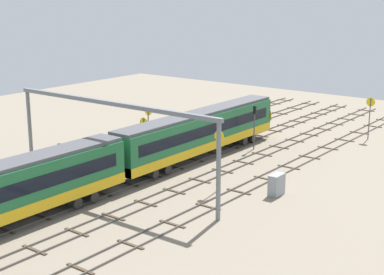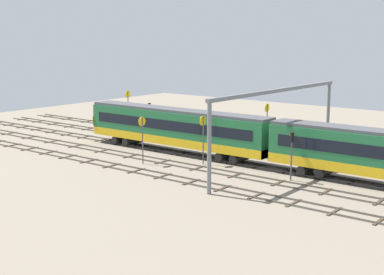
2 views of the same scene
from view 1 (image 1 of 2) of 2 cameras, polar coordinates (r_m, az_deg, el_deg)
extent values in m
plane|color=gray|center=(57.61, -1.76, -2.96)|extent=(98.15, 98.15, 0.00)
cube|color=#59544C|center=(52.24, 6.65, -4.77)|extent=(82.15, 0.07, 0.16)
cube|color=#59544C|center=(52.95, 5.31, -4.48)|extent=(82.15, 0.07, 0.16)
cube|color=#473828|center=(37.89, -10.92, -12.58)|extent=(0.24, 2.40, 0.08)
cube|color=#473828|center=(40.73, -6.07, -10.43)|extent=(0.24, 2.40, 0.08)
cube|color=#473828|center=(43.86, -1.94, -8.51)|extent=(0.24, 2.40, 0.08)
cube|color=#473828|center=(47.22, 1.59, -6.82)|extent=(0.24, 2.40, 0.08)
cube|color=#473828|center=(50.77, 4.62, -5.34)|extent=(0.24, 2.40, 0.08)
cube|color=#473828|center=(54.47, 7.23, -4.04)|extent=(0.24, 2.40, 0.08)
cube|color=#473828|center=(58.30, 9.50, -2.91)|extent=(0.24, 2.40, 0.08)
cube|color=#473828|center=(62.22, 11.48, -1.91)|extent=(0.24, 2.40, 0.08)
cube|color=#473828|center=(66.23, 13.23, -1.03)|extent=(0.24, 2.40, 0.08)
cube|color=#473828|center=(70.30, 14.77, -0.25)|extent=(0.24, 2.40, 0.08)
cube|color=#473828|center=(74.43, 16.14, 0.44)|extent=(0.24, 2.40, 0.08)
cube|color=#473828|center=(78.61, 17.36, 1.07)|extent=(0.24, 2.40, 0.08)
cube|color=#59544C|center=(54.57, 2.54, -3.86)|extent=(82.15, 0.07, 0.16)
cube|color=#59544C|center=(55.36, 1.32, -3.59)|extent=(82.15, 0.07, 0.16)
cube|color=#473828|center=(41.11, -15.23, -10.63)|extent=(0.24, 2.40, 0.08)
cube|color=#473828|center=(43.24, -11.28, -9.13)|extent=(0.24, 2.40, 0.08)
cube|color=#473828|center=(45.57, -7.75, -7.74)|extent=(0.24, 2.40, 0.08)
cube|color=#473828|center=(48.08, -4.59, -6.47)|extent=(0.24, 2.40, 0.08)
cube|color=#473828|center=(50.74, -1.76, -5.31)|extent=(0.24, 2.40, 0.08)
cube|color=#473828|center=(53.53, 0.76, -4.25)|extent=(0.24, 2.40, 0.08)
cube|color=#473828|center=(56.43, 3.03, -3.30)|extent=(0.24, 2.40, 0.08)
cube|color=#473828|center=(59.42, 5.06, -2.43)|extent=(0.24, 2.40, 0.08)
cube|color=#473828|center=(62.50, 6.90, -1.65)|extent=(0.24, 2.40, 0.08)
cube|color=#473828|center=(65.64, 8.56, -0.94)|extent=(0.24, 2.40, 0.08)
cube|color=#473828|center=(68.84, 10.07, -0.30)|extent=(0.24, 2.40, 0.08)
cube|color=#473828|center=(72.09, 11.44, 0.29)|extent=(0.24, 2.40, 0.08)
cube|color=#473828|center=(75.38, 12.70, 0.83)|extent=(0.24, 2.40, 0.08)
cube|color=#473828|center=(78.72, 13.85, 1.32)|extent=(0.24, 2.40, 0.08)
cube|color=#473828|center=(82.09, 14.90, 1.77)|extent=(0.24, 2.40, 0.08)
cube|color=#473828|center=(85.49, 15.87, 2.18)|extent=(0.24, 2.40, 0.08)
cube|color=#473828|center=(88.91, 16.77, 2.57)|extent=(0.24, 2.40, 0.08)
cube|color=#59544C|center=(57.16, -1.21, -3.01)|extent=(82.15, 0.07, 0.16)
cube|color=#59544C|center=(58.02, -2.32, -2.76)|extent=(82.15, 0.07, 0.16)
cube|color=#473828|center=(44.98, -17.99, -8.63)|extent=(0.24, 2.40, 0.08)
cube|color=#473828|center=(46.74, -14.68, -7.52)|extent=(0.24, 2.40, 0.08)
cube|color=#473828|center=(48.67, -11.63, -6.47)|extent=(0.24, 2.40, 0.08)
cube|color=#473828|center=(50.73, -8.83, -5.48)|extent=(0.24, 2.40, 0.08)
cube|color=#473828|center=(52.91, -6.27, -4.56)|extent=(0.24, 2.40, 0.08)
cube|color=#473828|center=(55.21, -3.92, -3.71)|extent=(0.24, 2.40, 0.08)
cube|color=#473828|center=(57.60, -1.76, -2.92)|extent=(0.24, 2.40, 0.08)
cube|color=#473828|center=(60.07, 0.21, -2.19)|extent=(0.24, 2.40, 0.08)
cube|color=#473828|center=(62.62, 2.03, -1.52)|extent=(0.24, 2.40, 0.08)
cube|color=#473828|center=(65.24, 3.70, -0.90)|extent=(0.24, 2.40, 0.08)
cube|color=#473828|center=(67.91, 5.24, -0.33)|extent=(0.24, 2.40, 0.08)
cube|color=#473828|center=(70.64, 6.66, 0.20)|extent=(0.24, 2.40, 0.08)
cube|color=#473828|center=(73.41, 7.98, 0.69)|extent=(0.24, 2.40, 0.08)
cube|color=#473828|center=(76.22, 9.20, 1.14)|extent=(0.24, 2.40, 0.08)
cube|color=#473828|center=(79.07, 10.33, 1.56)|extent=(0.24, 2.40, 0.08)
cube|color=#473828|center=(81.96, 11.39, 1.95)|extent=(0.24, 2.40, 0.08)
cube|color=#473828|center=(84.87, 12.37, 2.31)|extent=(0.24, 2.40, 0.08)
cube|color=#473828|center=(87.80, 13.29, 2.65)|extent=(0.24, 2.40, 0.08)
cube|color=#473828|center=(90.77, 14.15, 2.97)|extent=(0.24, 2.40, 0.08)
cube|color=#59544C|center=(59.98, -4.61, -2.23)|extent=(82.15, 0.07, 0.16)
cube|color=#59544C|center=(60.91, -5.61, -1.99)|extent=(82.15, 0.07, 0.16)
cube|color=#473828|center=(50.46, -17.49, -6.09)|extent=(0.24, 2.40, 0.08)
cube|color=#473828|center=(53.02, -13.47, -4.84)|extent=(0.24, 2.40, 0.08)
cube|color=#473828|center=(55.83, -9.86, -3.69)|extent=(0.24, 2.40, 0.08)
cube|color=#473828|center=(58.87, -6.61, -2.64)|extent=(0.24, 2.40, 0.08)
cube|color=#473828|center=(62.09, -3.70, -1.68)|extent=(0.24, 2.40, 0.08)
cube|color=#473828|center=(65.47, -1.08, -0.82)|extent=(0.24, 2.40, 0.08)
cube|color=#473828|center=(68.99, 1.28, -0.05)|extent=(0.24, 2.40, 0.08)
cube|color=#473828|center=(72.62, 3.40, 0.65)|extent=(0.24, 2.40, 0.08)
cube|color=#473828|center=(76.35, 5.32, 1.28)|extent=(0.24, 2.40, 0.08)
cube|color=#473828|center=(80.17, 7.06, 1.85)|extent=(0.24, 2.40, 0.08)
cube|color=#473828|center=(84.07, 8.64, 2.37)|extent=(0.24, 2.40, 0.08)
cube|color=#473828|center=(88.02, 10.08, 2.84)|extent=(0.24, 2.40, 0.08)
cube|color=#473828|center=(92.04, 11.39, 3.27)|extent=(0.24, 2.40, 0.08)
cube|color=#59544C|center=(63.00, -7.69, -1.51)|extent=(82.15, 0.07, 0.16)
cube|color=#59544C|center=(64.00, -8.60, -1.30)|extent=(82.15, 0.07, 0.16)
cube|color=#473828|center=(56.16, -16.88, -3.99)|extent=(0.24, 2.40, 0.08)
cube|color=#473828|center=(58.10, -14.16, -3.21)|extent=(0.24, 2.40, 0.08)
cube|color=#473828|center=(60.18, -11.62, -2.46)|extent=(0.24, 2.40, 0.08)
cube|color=#473828|center=(62.37, -9.27, -1.77)|extent=(0.24, 2.40, 0.08)
cube|color=#473828|center=(64.67, -7.07, -1.12)|extent=(0.24, 2.40, 0.08)
cube|color=#473828|center=(67.07, -5.03, -0.51)|extent=(0.24, 2.40, 0.08)
cube|color=#473828|center=(69.55, -3.14, 0.05)|extent=(0.24, 2.40, 0.08)
cube|color=#473828|center=(72.11, -1.38, 0.58)|extent=(0.24, 2.40, 0.08)
cube|color=#473828|center=(74.74, 0.27, 1.06)|extent=(0.24, 2.40, 0.08)
cube|color=#473828|center=(77.43, 1.79, 1.52)|extent=(0.24, 2.40, 0.08)
cube|color=#473828|center=(80.17, 3.22, 1.94)|extent=(0.24, 2.40, 0.08)
cube|color=#473828|center=(82.97, 4.55, 2.33)|extent=(0.24, 2.40, 0.08)
cube|color=#473828|center=(85.81, 5.79, 2.70)|extent=(0.24, 2.40, 0.08)
cube|color=#473828|center=(88.69, 6.96, 3.04)|extent=(0.24, 2.40, 0.08)
cube|color=#473828|center=(91.61, 8.05, 3.36)|extent=(0.24, 2.40, 0.08)
cube|color=#473828|center=(94.57, 9.07, 3.65)|extent=(0.24, 2.40, 0.08)
cube|color=#1E6638|center=(60.13, 0.79, 0.60)|extent=(24.00, 2.90, 3.60)
cube|color=gold|center=(60.46, 0.79, -0.64)|extent=(24.00, 2.94, 0.90)
cube|color=#4C4C51|center=(59.70, 0.80, 2.42)|extent=(24.00, 2.50, 0.30)
cube|color=black|center=(59.19, 1.93, 0.81)|extent=(22.00, 0.04, 1.10)
cube|color=black|center=(60.89, -0.31, 1.19)|extent=(22.00, 0.04, 1.10)
cylinder|color=black|center=(54.32, -4.63, -3.39)|extent=(0.90, 2.70, 0.90)
cylinder|color=black|center=(55.61, -3.39, -2.95)|extent=(0.90, 2.70, 0.90)
cylinder|color=black|center=(66.08, 4.29, -0.21)|extent=(0.90, 2.70, 0.90)
cylinder|color=black|center=(67.55, 5.13, 0.09)|extent=(0.90, 2.70, 0.90)
cube|color=black|center=(42.30, -18.06, -5.38)|extent=(22.00, 0.04, 1.10)
cylinder|color=black|center=(48.12, -12.19, -6.01)|extent=(0.90, 2.70, 0.90)
cylinder|color=black|center=(49.22, -10.59, -5.47)|extent=(0.90, 2.70, 0.90)
cone|color=gold|center=(70.62, 7.00, 2.38)|extent=(1.60, 3.24, 3.24)
cylinder|color=slate|center=(43.41, 2.62, -3.46)|extent=(0.36, 0.36, 7.62)
cylinder|color=slate|center=(58.65, -15.66, 0.68)|extent=(0.36, 0.36, 7.62)
cube|color=slate|center=(49.48, -8.06, 3.36)|extent=(0.40, 23.01, 0.35)
cylinder|color=#4C4C51|center=(50.27, 2.63, -2.35)|extent=(0.12, 0.12, 5.34)
cylinder|color=yellow|center=(49.71, 2.68, 0.13)|extent=(0.05, 0.97, 0.97)
cube|color=black|center=(49.74, 2.70, 0.14)|extent=(0.02, 0.44, 0.12)
cylinder|color=#4C4C51|center=(57.47, -4.74, -0.49)|extent=(0.12, 0.12, 4.93)
cylinder|color=yellow|center=(57.03, -4.76, 1.47)|extent=(0.05, 1.02, 1.02)
cube|color=black|center=(57.05, -4.74, 1.47)|extent=(0.02, 0.46, 0.12)
cylinder|color=#4C4C51|center=(63.47, -4.32, 0.87)|extent=(0.12, 0.12, 4.83)
cylinder|color=yellow|center=(63.07, -4.33, 2.62)|extent=(0.05, 0.99, 0.99)
cube|color=black|center=(63.10, -4.31, 2.63)|extent=(0.02, 0.45, 0.12)
cylinder|color=#4C4C51|center=(71.12, 17.06, 1.77)|extent=(0.12, 0.12, 4.95)
cylinder|color=yellow|center=(70.78, 17.18, 3.36)|extent=(0.05, 1.06, 1.06)
cube|color=black|center=(70.81, 17.19, 3.36)|extent=(0.02, 0.48, 0.12)
cylinder|color=#4C4C51|center=(51.07, -12.74, -3.49)|extent=(0.14, 0.14, 3.53)
cube|color=black|center=(50.46, -12.88, -1.10)|extent=(0.20, 0.32, 0.90)
sphere|color=yellow|center=(50.48, -12.79, -0.85)|extent=(0.20, 0.20, 0.20)
sphere|color=#262626|center=(50.58, -12.77, -1.29)|extent=(0.20, 0.20, 0.20)
cylinder|color=#4C4C51|center=(64.11, 6.14, 0.57)|extent=(0.14, 0.14, 3.98)
cube|color=black|center=(63.59, 6.20, 2.71)|extent=(0.20, 0.32, 0.90)
sphere|color=green|center=(63.64, 6.25, 2.90)|extent=(0.20, 0.20, 0.20)
sphere|color=#262626|center=(63.72, 6.24, 2.55)|extent=(0.20, 0.20, 0.20)
cube|color=gray|center=(50.18, 8.32, -4.61)|extent=(1.60, 0.85, 1.84)
cube|color=#333333|center=(50.77, 8.77, -4.08)|extent=(0.02, 0.60, 0.24)
camera|label=2|loc=(82.39, -47.96, 6.79)|focal=52.42mm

